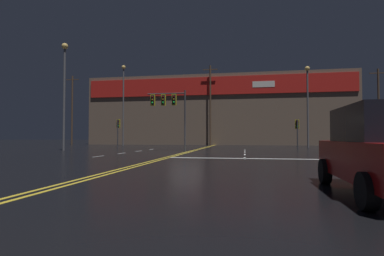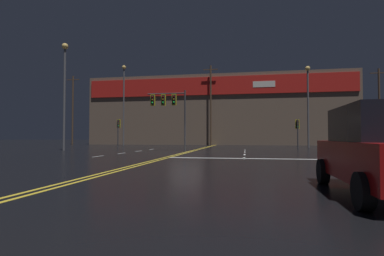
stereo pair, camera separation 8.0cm
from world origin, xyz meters
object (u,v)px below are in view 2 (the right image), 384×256
(traffic_signal_corner_northeast, at_px, (297,127))
(traffic_signal_corner_northwest, at_px, (118,127))
(traffic_signal_median, at_px, (168,104))
(streetlight_far_left, at_px, (65,82))
(streetlight_median_approach, at_px, (124,96))
(streetlight_near_left, at_px, (308,95))

(traffic_signal_corner_northeast, distance_m, traffic_signal_corner_northwest, 19.80)
(traffic_signal_median, height_order, streetlight_far_left, streetlight_far_left)
(traffic_signal_corner_northeast, distance_m, streetlight_median_approach, 24.09)
(traffic_signal_corner_northwest, height_order, streetlight_median_approach, streetlight_median_approach)
(traffic_signal_corner_northwest, distance_m, streetlight_near_left, 22.20)
(traffic_signal_median, height_order, traffic_signal_corner_northeast, traffic_signal_median)
(streetlight_median_approach, xyz_separation_m, streetlight_far_left, (1.08, -15.76, -0.96))
(traffic_signal_corner_northwest, bearing_deg, traffic_signal_corner_northeast, 3.04)
(traffic_signal_median, distance_m, streetlight_near_left, 17.86)
(traffic_signal_corner_northwest, bearing_deg, traffic_signal_median, -42.18)
(traffic_signal_median, xyz_separation_m, streetlight_far_left, (-9.47, -0.77, 2.09))
(traffic_signal_corner_northeast, bearing_deg, streetlight_far_left, -157.59)
(traffic_signal_corner_northwest, bearing_deg, streetlight_median_approach, 109.29)
(traffic_signal_median, relative_size, streetlight_far_left, 0.54)
(traffic_signal_median, xyz_separation_m, streetlight_near_left, (13.71, 11.28, 1.96))
(streetlight_near_left, bearing_deg, traffic_signal_corner_northeast, -118.18)
(traffic_signal_corner_northeast, relative_size, streetlight_median_approach, 0.27)
(traffic_signal_median, bearing_deg, streetlight_far_left, -175.36)
(traffic_signal_corner_northeast, height_order, traffic_signal_corner_northwest, traffic_signal_corner_northwest)
(traffic_signal_median, distance_m, streetlight_median_approach, 18.58)
(traffic_signal_corner_northwest, relative_size, streetlight_near_left, 0.34)
(traffic_signal_corner_northwest, distance_m, streetlight_median_approach, 9.67)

